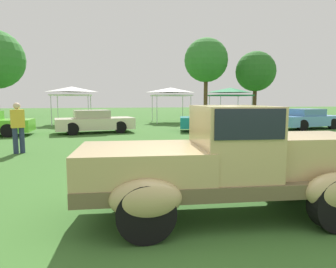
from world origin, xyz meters
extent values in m
plane|color=#386628|center=(0.00, 0.00, 0.00)|extent=(120.00, 120.00, 0.00)
cube|color=brown|center=(0.15, 0.41, 0.56)|extent=(4.42, 1.72, 0.20)
cube|color=tan|center=(1.44, 0.33, 0.94)|extent=(1.67, 1.19, 0.60)
cube|color=tan|center=(0.26, 0.41, 1.18)|extent=(1.12, 1.44, 1.04)
cube|color=black|center=(0.26, 0.41, 1.48)|extent=(1.03, 1.47, 0.40)
cube|color=tan|center=(-1.08, 0.49, 0.86)|extent=(1.97, 1.53, 0.48)
ellipsoid|color=tan|center=(1.56, 1.04, 0.56)|extent=(0.94, 0.42, 0.52)
ellipsoid|color=tan|center=(-1.03, 1.21, 0.56)|extent=(0.94, 0.42, 0.52)
ellipsoid|color=tan|center=(-1.12, -0.23, 0.56)|extent=(0.94, 0.42, 0.52)
sphere|color=silver|center=(2.34, 0.71, 1.00)|extent=(0.18, 0.18, 0.18)
cylinder|color=black|center=(1.56, 1.04, 0.38)|extent=(0.76, 0.24, 0.76)
cylinder|color=black|center=(1.46, -0.40, 0.38)|extent=(0.76, 0.24, 0.76)
cylinder|color=black|center=(-1.03, 1.21, 0.38)|extent=(0.76, 0.24, 0.76)
cylinder|color=black|center=(-1.12, -0.23, 0.38)|extent=(0.76, 0.24, 0.76)
cylinder|color=black|center=(2.62, 2.32, 0.33)|extent=(0.66, 0.20, 0.66)
cylinder|color=black|center=(-6.39, 11.21, 0.32)|extent=(0.64, 0.22, 0.64)
cube|color=beige|center=(-2.44, 12.43, 0.50)|extent=(4.31, 2.43, 0.60)
cube|color=#B3AB8E|center=(-2.60, 12.40, 1.00)|extent=(2.03, 1.76, 0.44)
cylinder|color=black|center=(-1.09, 11.91, 0.32)|extent=(0.64, 0.22, 0.64)
cylinder|color=black|center=(-3.48, 11.44, 0.32)|extent=(0.64, 0.22, 0.64)
cube|color=teal|center=(4.28, 11.83, 0.50)|extent=(4.41, 2.57, 0.60)
cube|color=#146A6E|center=(4.11, 11.87, 1.00)|extent=(2.10, 1.82, 0.44)
cylinder|color=black|center=(5.31, 10.80, 0.32)|extent=(0.64, 0.22, 0.64)
cylinder|color=black|center=(2.89, 11.36, 0.32)|extent=(0.64, 0.22, 0.64)
cube|color=#669EDB|center=(10.24, 12.17, 0.50)|extent=(4.26, 2.41, 0.60)
cube|color=#517EAF|center=(10.09, 12.14, 1.00)|extent=(2.01, 1.75, 0.44)
cylinder|color=black|center=(11.58, 11.64, 0.32)|extent=(0.64, 0.22, 0.64)
cylinder|color=black|center=(9.21, 11.19, 0.32)|extent=(0.64, 0.22, 0.64)
cylinder|color=#283351|center=(-4.68, 6.62, 0.43)|extent=(0.16, 0.16, 0.86)
cylinder|color=#283351|center=(-4.50, 6.70, 0.43)|extent=(0.16, 0.16, 0.86)
cube|color=gold|center=(-4.59, 6.66, 1.16)|extent=(0.46, 0.39, 0.60)
sphere|color=beige|center=(-4.59, 6.66, 1.58)|extent=(0.22, 0.22, 0.22)
cylinder|color=#B7B7BC|center=(-3.14, 19.70, 1.02)|extent=(0.05, 0.05, 2.05)
cylinder|color=#B7B7BC|center=(-3.14, 17.25, 1.02)|extent=(0.05, 0.05, 2.05)
cylinder|color=#B7B7BC|center=(-5.58, 19.70, 1.02)|extent=(0.05, 0.05, 2.05)
cylinder|color=#B7B7BC|center=(-5.58, 17.25, 1.02)|extent=(0.05, 0.05, 2.05)
cube|color=silver|center=(-4.36, 18.48, 2.10)|extent=(2.72, 2.72, 0.10)
pyramid|color=silver|center=(-4.36, 18.48, 2.52)|extent=(2.66, 2.66, 0.38)
cylinder|color=#B7B7BC|center=(4.34, 20.27, 1.02)|extent=(0.05, 0.05, 2.05)
cylinder|color=#B7B7BC|center=(4.34, 17.68, 1.02)|extent=(0.05, 0.05, 2.05)
cylinder|color=#B7B7BC|center=(1.75, 20.27, 1.02)|extent=(0.05, 0.05, 2.05)
cylinder|color=#B7B7BC|center=(1.75, 17.68, 1.02)|extent=(0.05, 0.05, 2.05)
cube|color=silver|center=(3.04, 18.97, 2.10)|extent=(2.88, 2.88, 0.10)
pyramid|color=silver|center=(3.04, 18.97, 2.52)|extent=(2.82, 2.82, 0.38)
cylinder|color=#B7B7BC|center=(8.98, 19.56, 1.02)|extent=(0.05, 0.05, 2.05)
cylinder|color=#B7B7BC|center=(8.98, 17.02, 1.02)|extent=(0.05, 0.05, 2.05)
cylinder|color=#B7B7BC|center=(6.45, 19.56, 1.02)|extent=(0.05, 0.05, 2.05)
cylinder|color=#B7B7BC|center=(6.45, 17.02, 1.02)|extent=(0.05, 0.05, 2.05)
cube|color=#1E703D|center=(7.72, 18.29, 2.10)|extent=(2.81, 2.81, 0.10)
pyramid|color=#1E703D|center=(7.72, 18.29, 2.52)|extent=(2.76, 2.76, 0.38)
cylinder|color=brown|center=(8.96, 28.28, 2.41)|extent=(0.44, 0.44, 4.81)
sphere|color=#337A2D|center=(8.96, 28.28, 6.16)|extent=(4.88, 4.88, 4.88)
cylinder|color=#47331E|center=(14.57, 27.47, 1.85)|extent=(0.44, 0.44, 3.71)
sphere|color=#286623|center=(14.57, 27.47, 4.94)|extent=(4.49, 4.49, 4.49)
camera|label=1|loc=(-1.51, -3.73, 1.80)|focal=31.20mm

